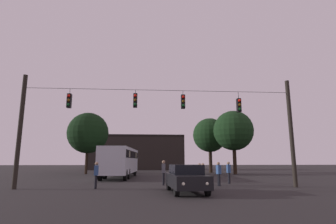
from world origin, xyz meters
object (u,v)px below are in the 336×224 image
object	(u,v)px
city_bus	(121,159)
tree_right_far	(233,131)
pedestrian_crossing_left	(164,171)
tree_left_silhouette	(210,135)
tree_behind_building	(88,133)
car_far_left	(127,167)
pedestrian_near_bus	(200,173)
pedestrian_trailing	(96,173)
pedestrian_far_side	(219,172)
car_near_right	(186,178)
pedestrian_crossing_right	(229,171)
pedestrian_crossing_center	(203,174)

from	to	relation	value
city_bus	tree_right_far	world-z (taller)	tree_right_far
pedestrian_crossing_left	tree_left_silhouette	size ratio (longest dim) A/B	0.22
tree_behind_building	tree_right_far	size ratio (longest dim) A/B	0.99
car_far_left	tree_left_silhouette	world-z (taller)	tree_left_silhouette
pedestrian_crossing_left	pedestrian_near_bus	world-z (taller)	pedestrian_crossing_left
pedestrian_trailing	pedestrian_far_side	distance (m)	8.31
city_bus	car_near_right	xyz separation A→B (m)	(5.02, -13.33, -1.07)
pedestrian_crossing_right	pedestrian_trailing	distance (m)	9.94
pedestrian_crossing_right	pedestrian_near_bus	distance (m)	2.70
pedestrian_crossing_left	tree_behind_building	distance (m)	19.86
pedestrian_crossing_right	tree_right_far	bearing A→B (deg)	69.91
pedestrian_crossing_left	pedestrian_far_side	world-z (taller)	pedestrian_crossing_left
city_bus	tree_behind_building	world-z (taller)	tree_behind_building
pedestrian_near_bus	city_bus	bearing A→B (deg)	126.59
car_near_right	pedestrian_far_side	world-z (taller)	pedestrian_far_side
pedestrian_crossing_right	pedestrian_far_side	world-z (taller)	pedestrian_crossing_right
pedestrian_trailing	tree_right_far	distance (m)	22.76
city_bus	tree_right_far	distance (m)	15.86
pedestrian_trailing	pedestrian_far_side	xyz separation A→B (m)	(8.23, 1.17, -0.01)
pedestrian_near_bus	tree_left_silhouette	size ratio (longest dim) A/B	0.19
car_far_left	tree_behind_building	bearing A→B (deg)	-160.21
pedestrian_crossing_left	pedestrian_trailing	world-z (taller)	pedestrian_crossing_left
pedestrian_trailing	tree_left_silhouette	distance (m)	25.53
pedestrian_crossing_center	tree_behind_building	bearing A→B (deg)	122.75
car_near_right	tree_left_silhouette	distance (m)	25.73
pedestrian_near_bus	tree_right_far	size ratio (longest dim) A/B	0.19
pedestrian_near_bus	pedestrian_crossing_left	bearing A→B (deg)	175.20
car_near_right	car_far_left	bearing A→B (deg)	102.50
city_bus	car_far_left	distance (m)	10.14
car_far_left	pedestrian_crossing_left	size ratio (longest dim) A/B	2.54
pedestrian_crossing_left	tree_behind_building	bearing A→B (deg)	119.08
pedestrian_near_bus	pedestrian_trailing	size ratio (longest dim) A/B	0.94
tree_behind_building	car_near_right	bearing A→B (deg)	-64.20
pedestrian_far_side	tree_right_far	world-z (taller)	tree_right_far
pedestrian_crossing_center	tree_left_silhouette	bearing A→B (deg)	75.43
pedestrian_crossing_center	pedestrian_far_side	size ratio (longest dim) A/B	0.95
car_far_left	car_near_right	bearing A→B (deg)	-77.50
pedestrian_trailing	tree_right_far	world-z (taller)	tree_right_far
city_bus	pedestrian_crossing_center	distance (m)	12.34
pedestrian_crossing_left	pedestrian_near_bus	size ratio (longest dim) A/B	1.13
city_bus	pedestrian_near_bus	distance (m)	11.17
tree_right_far	car_far_left	bearing A→B (deg)	164.14
pedestrian_trailing	pedestrian_crossing_center	bearing A→B (deg)	3.54
pedestrian_crossing_right	pedestrian_trailing	world-z (taller)	pedestrian_trailing
car_near_right	tree_right_far	size ratio (longest dim) A/B	0.53
city_bus	pedestrian_near_bus	xyz separation A→B (m)	(6.63, -8.93, -1.00)
pedestrian_trailing	tree_right_far	xyz separation A→B (m)	(14.56, 16.83, 4.75)
pedestrian_crossing_left	tree_left_silhouette	distance (m)	21.74
car_near_right	tree_left_silhouette	world-z (taller)	tree_left_silhouette
pedestrian_near_bus	pedestrian_trailing	xyz separation A→B (m)	(-7.02, -1.89, 0.07)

